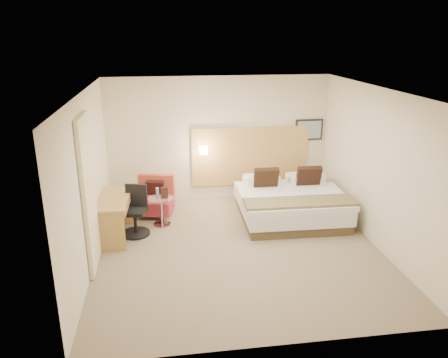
{
  "coord_description": "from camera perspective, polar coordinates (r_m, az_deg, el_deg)",
  "views": [
    {
      "loc": [
        -1.22,
        -6.67,
        3.56
      ],
      "look_at": [
        -0.16,
        0.62,
        1.07
      ],
      "focal_mm": 35.0,
      "sensor_mm": 36.0,
      "label": 1
    }
  ],
  "objects": [
    {
      "name": "headboard_panel",
      "position": [
        9.7,
        3.46,
        3.02
      ],
      "size": [
        2.6,
        0.04,
        1.3
      ],
      "primitive_type": "cube",
      "color": "#BB8849",
      "rests_on": "wall_back"
    },
    {
      "name": "wall_left",
      "position": [
        7.13,
        -17.46,
        -0.29
      ],
      "size": [
        0.02,
        5.0,
        2.7
      ],
      "primitive_type": "cube",
      "color": "beige",
      "rests_on": "floor"
    },
    {
      "name": "desk_chair",
      "position": [
        8.19,
        -11.48,
        -4.6
      ],
      "size": [
        0.62,
        0.62,
        0.91
      ],
      "color": "black",
      "rests_on": "floor"
    },
    {
      "name": "floor",
      "position": [
        7.67,
        1.86,
        -9.11
      ],
      "size": [
        4.8,
        5.0,
        0.02
      ],
      "primitive_type": "cube",
      "color": "#786751",
      "rests_on": "ground"
    },
    {
      "name": "art_canvas",
      "position": [
        9.91,
        11.08,
        6.32
      ],
      "size": [
        0.54,
        0.01,
        0.39
      ],
      "primitive_type": "cube",
      "color": "#768DA2",
      "rests_on": "wall_back"
    },
    {
      "name": "wall_back",
      "position": [
        9.52,
        -0.69,
        5.25
      ],
      "size": [
        4.8,
        0.02,
        2.7
      ],
      "primitive_type": "cube",
      "color": "beige",
      "rests_on": "floor"
    },
    {
      "name": "lamp_shade",
      "position": [
        9.39,
        -2.69,
        3.77
      ],
      "size": [
        0.15,
        0.15,
        0.15
      ],
      "primitive_type": "cube",
      "color": "#FFEDC6",
      "rests_on": "wall_back"
    },
    {
      "name": "lounge_chair",
      "position": [
        9.02,
        -9.06,
        -2.68
      ],
      "size": [
        0.87,
        0.8,
        0.78
      ],
      "color": "#9C6949",
      "rests_on": "floor"
    },
    {
      "name": "ceiling",
      "position": [
        6.84,
        2.11,
        11.5
      ],
      "size": [
        4.8,
        5.0,
        0.02
      ],
      "primitive_type": "cube",
      "color": "white",
      "rests_on": "floor"
    },
    {
      "name": "wall_right",
      "position": [
        7.91,
        19.43,
        1.35
      ],
      "size": [
        0.02,
        5.0,
        2.7
      ],
      "primitive_type": "cube",
      "color": "beige",
      "rests_on": "floor"
    },
    {
      "name": "side_table",
      "position": [
        8.49,
        -8.17,
        -4.04
      ],
      "size": [
        0.58,
        0.58,
        0.56
      ],
      "color": "silver",
      "rests_on": "floor"
    },
    {
      "name": "desk",
      "position": [
        8.06,
        -14.07,
        -3.52
      ],
      "size": [
        0.62,
        1.23,
        0.75
      ],
      "color": "#A67A41",
      "rests_on": "floor"
    },
    {
      "name": "art_frame",
      "position": [
        9.93,
        11.04,
        6.34
      ],
      "size": [
        0.62,
        0.03,
        0.47
      ],
      "primitive_type": "cube",
      "color": "black",
      "rests_on": "wall_back"
    },
    {
      "name": "menu_folder",
      "position": [
        8.35,
        -7.81,
        -1.8
      ],
      "size": [
        0.14,
        0.07,
        0.22
      ],
      "primitive_type": "cube",
      "rotation": [
        0.0,
        0.0,
        0.18
      ],
      "color": "black",
      "rests_on": "side_table"
    },
    {
      "name": "wall_front",
      "position": [
        4.87,
        7.24,
        -8.52
      ],
      "size": [
        4.8,
        0.02,
        2.7
      ],
      "primitive_type": "cube",
      "color": "beige",
      "rests_on": "floor"
    },
    {
      "name": "bed",
      "position": [
        8.84,
        8.59,
        -3.03
      ],
      "size": [
        2.08,
        2.02,
        0.99
      ],
      "color": "#493A24",
      "rests_on": "floor"
    },
    {
      "name": "lamp_arm",
      "position": [
        9.45,
        -2.72,
        3.86
      ],
      "size": [
        0.02,
        0.12,
        0.02
      ],
      "primitive_type": "cylinder",
      "rotation": [
        1.57,
        0.0,
        0.0
      ],
      "color": "silver",
      "rests_on": "wall_back"
    },
    {
      "name": "curtain",
      "position": [
        6.93,
        -17.24,
        -1.95
      ],
      "size": [
        0.06,
        0.9,
        2.42
      ],
      "primitive_type": "cube",
      "color": "beige",
      "rests_on": "wall_left"
    },
    {
      "name": "bottle_a",
      "position": [
        8.4,
        -8.7,
        -1.79
      ],
      "size": [
        0.07,
        0.07,
        0.2
      ],
      "primitive_type": "cylinder",
      "rotation": [
        0.0,
        0.0,
        0.18
      ],
      "color": "#7EAEC4",
      "rests_on": "side_table"
    }
  ]
}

